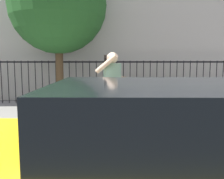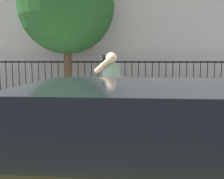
{
  "view_description": "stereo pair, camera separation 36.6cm",
  "coord_description": "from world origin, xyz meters",
  "px_view_note": "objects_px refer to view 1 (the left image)",
  "views": [
    {
      "loc": [
        0.73,
        -3.65,
        1.67
      ],
      "look_at": [
        0.86,
        1.47,
        1.04
      ],
      "focal_mm": 40.46,
      "sensor_mm": 36.0,
      "label": 1
    },
    {
      "loc": [
        1.09,
        -3.65,
        1.67
      ],
      "look_at": [
        0.86,
        1.47,
        1.04
      ],
      "focal_mm": 40.46,
      "sensor_mm": 36.0,
      "label": 2
    }
  ],
  "objects_px": {
    "street_tree_near": "(58,5)",
    "street_bench": "(218,97)",
    "pedestrian_on_phone": "(113,88)",
    "taxi_yellow": "(180,165)"
  },
  "relations": [
    {
      "from": "street_tree_near",
      "to": "street_bench",
      "type": "bearing_deg",
      "value": -26.56
    },
    {
      "from": "pedestrian_on_phone",
      "to": "street_bench",
      "type": "height_order",
      "value": "pedestrian_on_phone"
    },
    {
      "from": "taxi_yellow",
      "to": "street_tree_near",
      "type": "relative_size",
      "value": 0.83
    },
    {
      "from": "pedestrian_on_phone",
      "to": "street_bench",
      "type": "distance_m",
      "value": 3.39
    },
    {
      "from": "taxi_yellow",
      "to": "street_bench",
      "type": "distance_m",
      "value": 4.99
    },
    {
      "from": "pedestrian_on_phone",
      "to": "street_bench",
      "type": "bearing_deg",
      "value": 31.7
    },
    {
      "from": "taxi_yellow",
      "to": "pedestrian_on_phone",
      "type": "bearing_deg",
      "value": 101.3
    },
    {
      "from": "street_bench",
      "to": "taxi_yellow",
      "type": "bearing_deg",
      "value": -117.75
    },
    {
      "from": "pedestrian_on_phone",
      "to": "street_tree_near",
      "type": "distance_m",
      "value": 5.03
    },
    {
      "from": "taxi_yellow",
      "to": "street_tree_near",
      "type": "bearing_deg",
      "value": 108.81
    }
  ]
}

